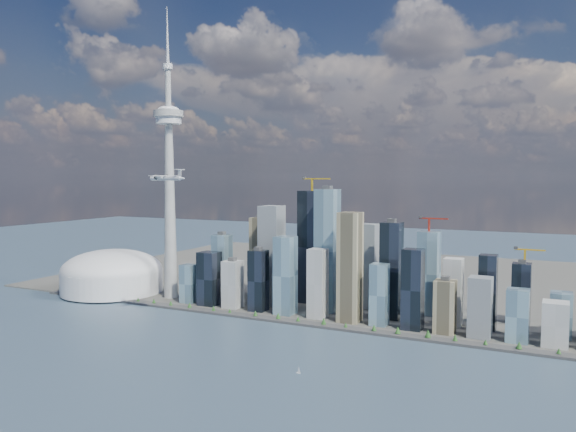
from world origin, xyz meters
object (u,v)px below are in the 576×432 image
at_px(airplane, 166,178).
at_px(needle_tower, 169,177).
at_px(dome_stadium, 112,274).
at_px(sailboat_west, 299,371).

bearing_deg(airplane, needle_tower, 130.39).
xyz_separation_m(dome_stadium, sailboat_west, (536.89, -255.92, -36.45)).
bearing_deg(dome_stadium, sailboat_west, -25.49).
relative_size(dome_stadium, airplane, 2.91).
distance_m(needle_tower, airplane, 234.30).
height_order(airplane, sailboat_west, airplane).
bearing_deg(dome_stadium, airplane, -32.24).
bearing_deg(needle_tower, sailboat_west, -33.82).
relative_size(needle_tower, airplane, 8.02).
bearing_deg(dome_stadium, needle_tower, 4.09).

